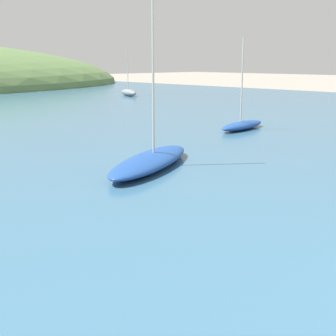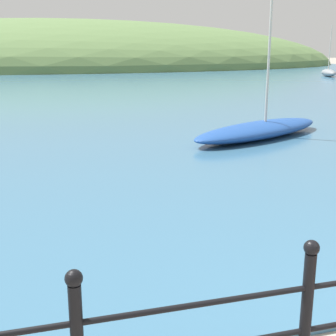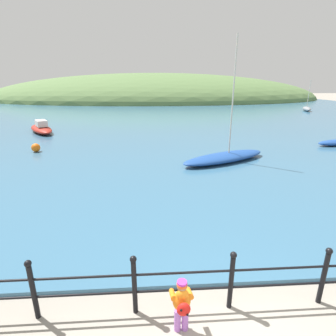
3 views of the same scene
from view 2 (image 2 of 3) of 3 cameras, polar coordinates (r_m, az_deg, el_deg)
water at (r=33.58m, az=-9.85°, el=10.01°), size 80.00×60.00×0.10m
far_hillside at (r=67.44m, az=-13.05°, el=12.00°), size 80.35×44.19×12.43m
boat_twin_mast at (r=13.52m, az=11.12°, el=4.70°), size 5.18×3.46×6.05m
boat_white_sailboat at (r=43.66m, az=18.98°, el=10.95°), size 1.98×3.44×4.27m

